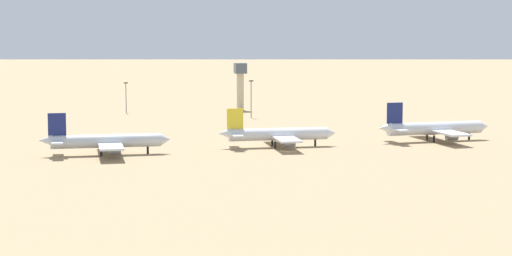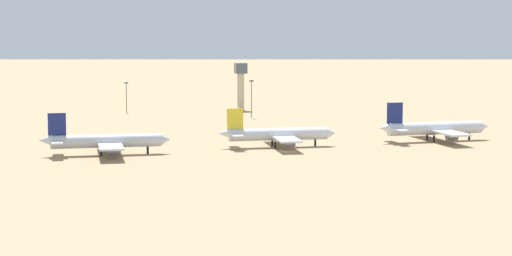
{
  "view_description": "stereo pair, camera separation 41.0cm",
  "coord_description": "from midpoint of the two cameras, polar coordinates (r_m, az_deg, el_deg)",
  "views": [
    {
      "loc": [
        -71.94,
        -273.84,
        39.39
      ],
      "look_at": [
        -7.02,
        13.36,
        6.0
      ],
      "focal_mm": 65.35,
      "sensor_mm": 36.0,
      "label": 1
    },
    {
      "loc": [
        -71.54,
        -273.93,
        39.39
      ],
      "look_at": [
        -7.02,
        13.36,
        6.0
      ],
      "focal_mm": 65.35,
      "sensor_mm": 36.0,
      "label": 2
    }
  ],
  "objects": [
    {
      "name": "ridge_east",
      "position": [
        1547.22,
        7.91,
        6.13
      ],
      "size": [
        311.27,
        266.6,
        63.55
      ],
      "primitive_type": "pyramid",
      "rotation": [
        0.0,
        0.0,
        0.15
      ],
      "color": "gray",
      "rests_on": "ground"
    },
    {
      "name": "light_pole_mid",
      "position": [
        387.03,
        -0.25,
        1.97
      ],
      "size": [
        1.8,
        0.5,
        15.58
      ],
      "color": "#59595E",
      "rests_on": "ground"
    },
    {
      "name": "light_pole_west",
      "position": [
        411.51,
        -7.91,
        2.02
      ],
      "size": [
        1.8,
        0.5,
        13.44
      ],
      "color": "#59595E",
      "rests_on": "ground"
    },
    {
      "name": "ridge_center",
      "position": [
        1323.58,
        -0.58,
        6.97
      ],
      "size": [
        277.67,
        243.09,
        101.99
      ],
      "primitive_type": "pyramid",
      "rotation": [
        0.0,
        0.0,
        -0.04
      ],
      "color": "slate",
      "rests_on": "ground"
    },
    {
      "name": "parked_jet_navy_2",
      "position": [
        281.17,
        -9.2,
        -0.8
      ],
      "size": [
        39.0,
        32.67,
        12.91
      ],
      "rotation": [
        0.0,
        0.0,
        -0.02
      ],
      "color": "silver",
      "rests_on": "ground"
    },
    {
      "name": "ground",
      "position": [
        285.85,
        2.0,
        -1.45
      ],
      "size": [
        4000.0,
        4000.0,
        0.0
      ],
      "primitive_type": "plane",
      "color": "#9E8460"
    },
    {
      "name": "parked_jet_navy_4",
      "position": [
        315.41,
        10.88,
        -0.02
      ],
      "size": [
        40.32,
        33.91,
        13.32
      ],
      "rotation": [
        0.0,
        0.0,
        0.06
      ],
      "color": "silver",
      "rests_on": "ground"
    },
    {
      "name": "control_tower",
      "position": [
        420.4,
        -0.92,
        2.85
      ],
      "size": [
        5.2,
        5.2,
        21.27
      ],
      "color": "#C6B793",
      "rests_on": "ground"
    },
    {
      "name": "parked_jet_yellow_3",
      "position": [
        295.33,
        1.34,
        -0.39
      ],
      "size": [
        38.12,
        32.02,
        12.6
      ],
      "rotation": [
        0.0,
        0.0,
        -0.04
      ],
      "color": "silver",
      "rests_on": "ground"
    }
  ]
}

